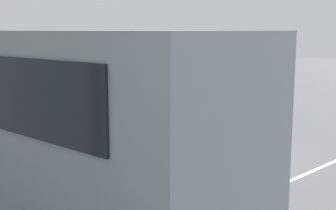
# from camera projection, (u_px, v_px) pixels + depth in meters

# --- Properties ---
(ground_plane) EXTENTS (80.00, 80.00, 0.00)m
(ground_plane) POSITION_uv_depth(u_px,v_px,m) (204.00, 154.00, 11.92)
(ground_plane) COLOR #4C4C51
(tour_bus) EXTENTS (10.80, 2.99, 3.25)m
(tour_bus) POSITION_uv_depth(u_px,v_px,m) (5.00, 114.00, 8.67)
(tour_bus) COLOR #8C939E
(tour_bus) RESTS_ON ground_plane
(spectator_far_left) EXTENTS (0.58, 0.35, 1.70)m
(spectator_far_left) POSITION_uv_depth(u_px,v_px,m) (174.00, 134.00, 9.81)
(spectator_far_left) COLOR black
(spectator_far_left) RESTS_ON ground_plane
(spectator_left) EXTENTS (0.57, 0.31, 1.70)m
(spectator_left) POSITION_uv_depth(u_px,v_px,m) (142.00, 128.00, 10.39)
(spectator_left) COLOR #473823
(spectator_left) RESTS_ON ground_plane
(spectator_centre) EXTENTS (0.57, 0.39, 1.82)m
(spectator_centre) POSITION_uv_depth(u_px,v_px,m) (117.00, 117.00, 11.25)
(spectator_centre) COLOR black
(spectator_centre) RESTS_ON ground_plane
(spectator_right) EXTENTS (0.57, 0.33, 1.67)m
(spectator_right) POSITION_uv_depth(u_px,v_px,m) (95.00, 117.00, 11.87)
(spectator_right) COLOR black
(spectator_right) RESTS_ON ground_plane
(parked_motorcycle_silver) EXTENTS (2.05, 0.58, 0.99)m
(parked_motorcycle_silver) POSITION_uv_depth(u_px,v_px,m) (84.00, 142.00, 11.26)
(parked_motorcycle_silver) COLOR black
(parked_motorcycle_silver) RESTS_ON ground_plane
(stunt_motorcycle) EXTENTS (1.98, 0.89, 1.23)m
(stunt_motorcycle) POSITION_uv_depth(u_px,v_px,m) (175.00, 102.00, 16.58)
(stunt_motorcycle) COLOR black
(stunt_motorcycle) RESTS_ON ground_plane
(traffic_cone) EXTENTS (0.34, 0.34, 0.63)m
(traffic_cone) POSITION_uv_depth(u_px,v_px,m) (193.00, 122.00, 14.52)
(traffic_cone) COLOR orange
(traffic_cone) RESTS_ON ground_plane
(bay_line_a) EXTENTS (0.25, 4.82, 0.01)m
(bay_line_a) POSITION_uv_depth(u_px,v_px,m) (336.00, 161.00, 11.28)
(bay_line_a) COLOR white
(bay_line_a) RESTS_ON ground_plane
(bay_line_b) EXTENTS (0.22, 3.85, 0.01)m
(bay_line_b) POSITION_uv_depth(u_px,v_px,m) (254.00, 144.00, 12.95)
(bay_line_b) COLOR white
(bay_line_b) RESTS_ON ground_plane
(bay_line_c) EXTENTS (0.23, 4.12, 0.01)m
(bay_line_c) POSITION_uv_depth(u_px,v_px,m) (190.00, 131.00, 14.63)
(bay_line_c) COLOR white
(bay_line_c) RESTS_ON ground_plane
(bay_line_d) EXTENTS (0.23, 4.24, 0.01)m
(bay_line_d) POSITION_uv_depth(u_px,v_px,m) (140.00, 120.00, 16.30)
(bay_line_d) COLOR white
(bay_line_d) RESTS_ON ground_plane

